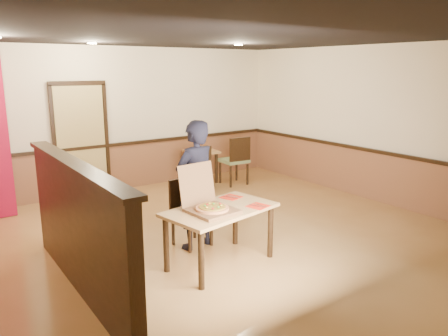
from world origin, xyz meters
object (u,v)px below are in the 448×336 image
(side_chair_right, at_px, (236,159))
(condiment, at_px, (205,148))
(main_table, at_px, (220,217))
(pizza_box, at_px, (209,206))
(diner, at_px, (195,185))
(diner_chair, at_px, (189,209))
(side_chair_left, at_px, (198,166))
(side_table, at_px, (202,158))

(side_chair_right, bearing_deg, condiment, -43.76)
(main_table, distance_m, pizza_box, 0.25)
(diner, bearing_deg, pizza_box, 61.71)
(pizza_box, bearing_deg, diner_chair, 71.53)
(side_chair_left, xyz_separation_m, side_table, (0.47, 0.62, 0.00))
(pizza_box, xyz_separation_m, condiment, (2.15, 3.45, -0.05))
(condiment, bearing_deg, side_chair_left, -133.52)
(side_chair_left, distance_m, diner, 2.77)
(main_table, relative_size, condiment, 10.37)
(side_chair_left, distance_m, condiment, 0.71)
(side_chair_right, distance_m, diner, 3.33)
(main_table, bearing_deg, diner, 76.34)
(side_table, bearing_deg, condiment, -93.51)
(side_chair_left, bearing_deg, pizza_box, 73.49)
(diner_chair, distance_m, diner, 0.40)
(diner_chair, relative_size, diner, 0.53)
(side_table, xyz_separation_m, condiment, (-0.01, -0.14, 0.24))
(main_table, bearing_deg, side_table, 50.76)
(side_chair_left, distance_m, pizza_box, 3.43)
(diner, distance_m, pizza_box, 0.70)
(side_chair_right, relative_size, condiment, 7.14)
(side_chair_left, xyz_separation_m, side_chair_right, (0.91, -0.01, 0.05))
(side_chair_right, distance_m, pizza_box, 3.95)
(diner, distance_m, condiment, 3.40)
(side_table, height_order, diner, diner)
(main_table, bearing_deg, side_chair_left, 52.61)
(diner_chair, bearing_deg, side_chair_right, 34.78)
(diner_chair, distance_m, side_chair_left, 2.64)
(main_table, relative_size, side_chair_left, 1.59)
(side_chair_right, relative_size, diner, 0.58)
(diner_chair, height_order, condiment, diner_chair)
(side_chair_right, height_order, pizza_box, pizza_box)
(diner_chair, relative_size, condiment, 6.43)
(diner, relative_size, condiment, 12.21)
(diner_chair, bearing_deg, condiment, 46.48)
(main_table, distance_m, diner, 0.68)
(diner_chair, distance_m, side_table, 3.41)
(main_table, relative_size, diner, 0.85)
(main_table, xyz_separation_m, side_chair_right, (2.43, 2.94, -0.07))
(main_table, height_order, condiment, condiment)
(pizza_box, bearing_deg, diner, 66.95)
(main_table, height_order, side_table, main_table)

